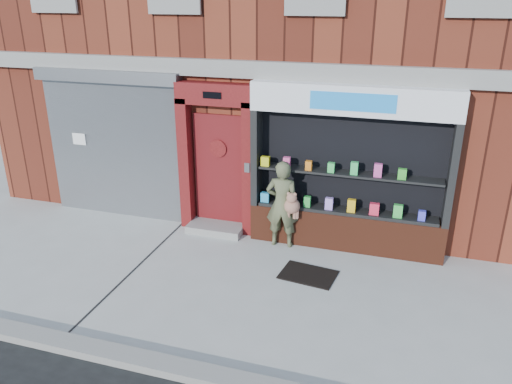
% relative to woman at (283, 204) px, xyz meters
% --- Properties ---
extents(ground, '(80.00, 80.00, 0.00)m').
position_rel_woman_xyz_m(ground, '(-0.64, -1.54, -0.83)').
color(ground, '#9E9E99').
rests_on(ground, ground).
extents(curb, '(60.00, 0.30, 0.12)m').
position_rel_woman_xyz_m(curb, '(-0.64, -3.69, -0.77)').
color(curb, gray).
rests_on(curb, ground).
extents(building, '(12.00, 8.16, 8.00)m').
position_rel_woman_xyz_m(building, '(-0.64, 4.45, 3.17)').
color(building, '#4B1A11').
rests_on(building, ground).
extents(shutter_bay, '(3.10, 0.30, 3.04)m').
position_rel_woman_xyz_m(shutter_bay, '(-3.64, 0.38, 0.89)').
color(shutter_bay, gray).
rests_on(shutter_bay, ground).
extents(red_door_bay, '(1.52, 0.58, 2.90)m').
position_rel_woman_xyz_m(red_door_bay, '(-1.39, 0.32, 0.63)').
color(red_door_bay, '#4A0C0D').
rests_on(red_door_bay, ground).
extents(pharmacy_bay, '(3.50, 0.41, 3.00)m').
position_rel_woman_xyz_m(pharmacy_bay, '(1.11, 0.27, 0.55)').
color(pharmacy_bay, '#5D2616').
rests_on(pharmacy_bay, ground).
extents(woman, '(0.65, 0.43, 1.65)m').
position_rel_woman_xyz_m(woman, '(0.00, 0.00, 0.00)').
color(woman, '#53583A').
rests_on(woman, ground).
extents(doormat, '(0.97, 0.74, 0.02)m').
position_rel_woman_xyz_m(doormat, '(0.69, -0.94, -0.82)').
color(doormat, black).
rests_on(doormat, ground).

